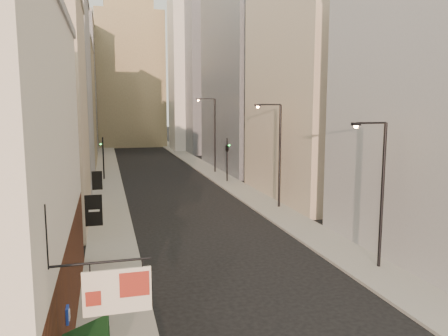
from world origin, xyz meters
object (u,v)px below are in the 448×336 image
white_tower (191,54)px  streetlamp_near (379,187)px  clock_tower (129,64)px  streetlamp_mid (277,150)px  traffic_light_right (227,148)px  streetlamp_far (213,131)px  traffic_light_left (103,150)px

white_tower → streetlamp_near: white_tower is taller
white_tower → clock_tower: bearing=128.2°
clock_tower → white_tower: 17.83m
streetlamp_mid → traffic_light_right: 13.39m
streetlamp_near → streetlamp_far: (-0.16, 35.05, 1.03)m
streetlamp_mid → traffic_light_left: (-13.98, 18.60, -1.50)m
clock_tower → streetlamp_mid: (8.03, -65.69, -12.66)m
clock_tower → traffic_light_right: (7.47, -52.35, -13.74)m
white_tower → streetlamp_far: white_tower is taller
streetlamp_near → white_tower: bearing=86.6°
clock_tower → traffic_light_left: bearing=-97.2°
traffic_light_right → streetlamp_near: bearing=101.6°
streetlamp_mid → streetlamp_far: streetlamp_far is taller
streetlamp_near → traffic_light_left: streetlamp_near is taller
white_tower → traffic_light_right: (-3.53, -38.35, -14.71)m
streetlamp_mid → streetlamp_far: bearing=96.2°
clock_tower → streetlamp_near: bearing=-84.4°
streetlamp_near → traffic_light_left: bearing=112.1°
clock_tower → white_tower: bearing=-51.8°
streetlamp_near → traffic_light_right: (-0.36, 27.65, -0.52)m
white_tower → streetlamp_mid: size_ratio=4.77×
clock_tower → white_tower: clock_tower is taller
white_tower → streetlamp_far: 33.80m
streetlamp_near → streetlamp_far: size_ratio=0.81×
clock_tower → traffic_light_left: (-5.95, -47.09, -14.16)m
streetlamp_far → traffic_light_left: streetlamp_far is taller
streetlamp_mid → traffic_light_left: 23.31m
traffic_light_left → streetlamp_mid: bearing=121.0°
clock_tower → streetlamp_mid: size_ratio=5.16×
clock_tower → traffic_light_left: 49.53m
streetlamp_far → clock_tower: bearing=115.5°
white_tower → streetlamp_mid: (-2.97, -51.69, -13.63)m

